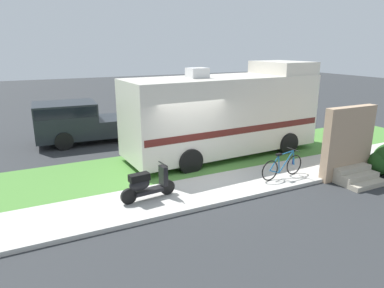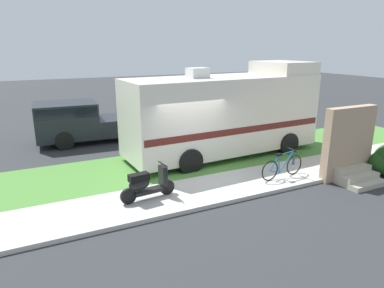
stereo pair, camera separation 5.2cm
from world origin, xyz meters
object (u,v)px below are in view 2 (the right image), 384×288
Objects in this scene: scooter at (146,184)px; bottle_green at (294,161)px; motorhome_rv at (225,113)px; pickup_truck_near at (88,120)px; bicycle at (282,166)px.

bottle_green is (5.74, 0.46, -0.34)m from scooter.
motorhome_rv is 6.44m from pickup_truck_near.
pickup_truck_near is at bearing 121.19° from bicycle.
bicycle is at bearing -86.12° from motorhome_rv.
bottle_green is (1.46, -2.38, -1.49)m from motorhome_rv.
scooter is (-4.28, -2.85, -1.15)m from motorhome_rv.
pickup_truck_near reaches higher than scooter.
bottle_green is at bearing -58.51° from motorhome_rv.
scooter is at bearing -88.39° from pickup_truck_near.
motorhome_rv is at bearing -45.47° from pickup_truck_near.
bicycle is 6.23× the size of bottle_green.
bottle_green is (1.24, 0.83, -0.26)m from bicycle.
motorhome_rv is 1.33× the size of pickup_truck_near.
pickup_truck_near is at bearing 134.53° from motorhome_rv.
scooter is 5.77m from bottle_green.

